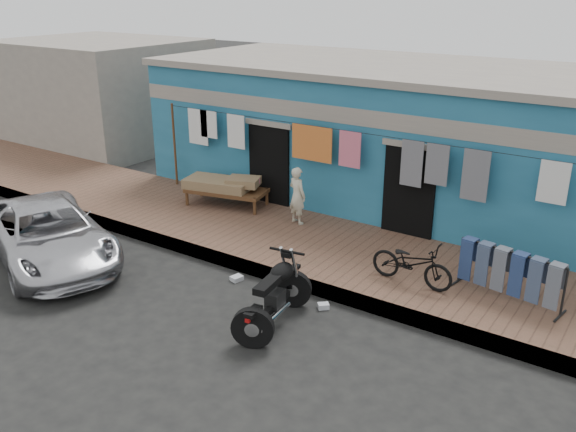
{
  "coord_description": "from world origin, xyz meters",
  "views": [
    {
      "loc": [
        5.83,
        -6.63,
        5.14
      ],
      "look_at": [
        0.0,
        2.0,
        1.15
      ],
      "focal_mm": 38.0,
      "sensor_mm": 36.0,
      "label": 1
    }
  ],
  "objects_px": {
    "charpoy": "(227,191)",
    "motorcycle": "(274,294)",
    "bicycle": "(412,258)",
    "jeans_rack": "(509,274)",
    "car": "(48,233)",
    "seated_person": "(297,195)"
  },
  "relations": [
    {
      "from": "car",
      "to": "jeans_rack",
      "type": "distance_m",
      "value": 8.54
    },
    {
      "from": "bicycle",
      "to": "jeans_rack",
      "type": "height_order",
      "value": "bicycle"
    },
    {
      "from": "charpoy",
      "to": "motorcycle",
      "type": "bearing_deg",
      "value": -42.35
    },
    {
      "from": "car",
      "to": "bicycle",
      "type": "xyz_separation_m",
      "value": [
        6.47,
        2.6,
        0.13
      ]
    },
    {
      "from": "bicycle",
      "to": "car",
      "type": "bearing_deg",
      "value": 113.67
    },
    {
      "from": "charpoy",
      "to": "jeans_rack",
      "type": "distance_m",
      "value": 6.81
    },
    {
      "from": "car",
      "to": "motorcycle",
      "type": "bearing_deg",
      "value": -63.13
    },
    {
      "from": "jeans_rack",
      "to": "seated_person",
      "type": "bearing_deg",
      "value": 169.18
    },
    {
      "from": "seated_person",
      "to": "charpoy",
      "type": "xyz_separation_m",
      "value": [
        -2.0,
        0.04,
        -0.3
      ]
    },
    {
      "from": "bicycle",
      "to": "charpoy",
      "type": "distance_m",
      "value": 5.38
    },
    {
      "from": "motorcycle",
      "to": "jeans_rack",
      "type": "xyz_separation_m",
      "value": [
        2.95,
        2.51,
        0.13
      ]
    },
    {
      "from": "charpoy",
      "to": "bicycle",
      "type": "bearing_deg",
      "value": -14.3
    },
    {
      "from": "bicycle",
      "to": "charpoy",
      "type": "bearing_deg",
      "value": 77.43
    },
    {
      "from": "seated_person",
      "to": "car",
      "type": "bearing_deg",
      "value": 66.08
    },
    {
      "from": "car",
      "to": "jeans_rack",
      "type": "bearing_deg",
      "value": -48.0
    },
    {
      "from": "car",
      "to": "motorcycle",
      "type": "xyz_separation_m",
      "value": [
        5.05,
        0.47,
        -0.03
      ]
    },
    {
      "from": "seated_person",
      "to": "jeans_rack",
      "type": "distance_m",
      "value": 4.83
    },
    {
      "from": "bicycle",
      "to": "jeans_rack",
      "type": "xyz_separation_m",
      "value": [
        1.54,
        0.38,
        -0.03
      ]
    },
    {
      "from": "car",
      "to": "jeans_rack",
      "type": "height_order",
      "value": "car"
    },
    {
      "from": "bicycle",
      "to": "motorcycle",
      "type": "distance_m",
      "value": 2.56
    },
    {
      "from": "charpoy",
      "to": "jeans_rack",
      "type": "bearing_deg",
      "value": -7.97
    },
    {
      "from": "bicycle",
      "to": "jeans_rack",
      "type": "relative_size",
      "value": 0.78
    }
  ]
}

